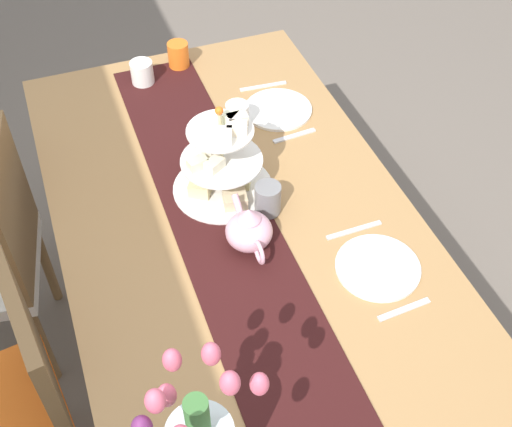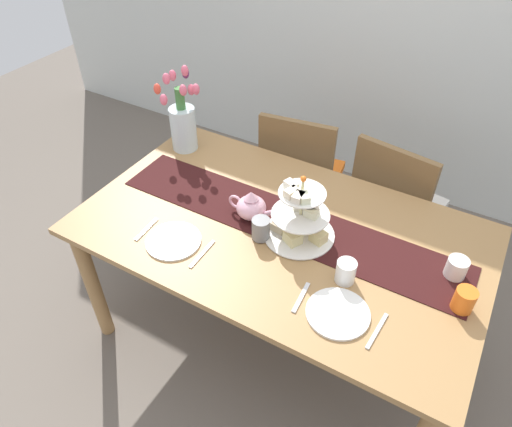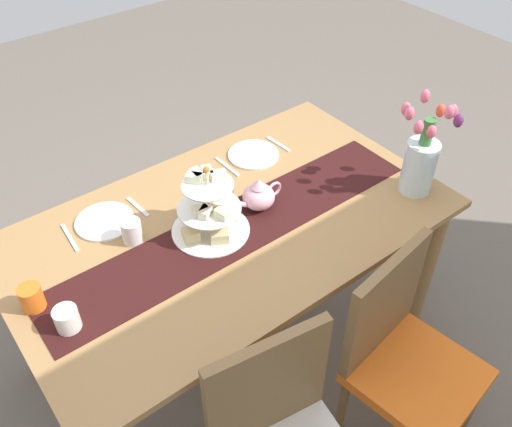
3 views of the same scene
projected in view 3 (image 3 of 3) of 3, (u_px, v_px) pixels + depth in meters
The scene contains 17 objects.
ground_plane at pixel (234, 338), 2.66m from camera, with size 8.00×8.00×0.00m, color #6B6056.
dining_table at pixel (230, 240), 2.22m from camera, with size 1.72×1.01×0.76m.
chair_left at pixel (404, 353), 2.01m from camera, with size 0.48×0.48×0.91m.
table_runner at pixel (236, 228), 2.13m from camera, with size 1.58×0.29×0.00m, color black.
tiered_cake_stand at pixel (209, 213), 2.06m from camera, with size 0.30×0.30×0.30m.
teapot at pixel (259, 196), 2.19m from camera, with size 0.24×0.13×0.14m.
tulip_vase at pixel (421, 159), 2.21m from camera, with size 0.24×0.25×0.43m.
cream_jug at pixel (67, 319), 1.75m from camera, with size 0.08×0.08×0.09m, color white.
dinner_plate_left at pixel (253, 155), 2.49m from camera, with size 0.23×0.23×0.01m, color white.
fork_left at pixel (278, 144), 2.56m from camera, with size 0.02×0.15×0.01m, color silver.
knife_left at pixel (227, 167), 2.42m from camera, with size 0.01×0.17×0.01m, color silver.
dinner_plate_right at pixel (105, 221), 2.15m from camera, with size 0.23×0.23×0.01m, color white.
fork_right at pixel (138, 207), 2.22m from camera, with size 0.02×0.15×0.01m, color silver.
knife_right at pixel (70, 237), 2.09m from camera, with size 0.01×0.17×0.01m, color silver.
mug_grey at pixel (224, 195), 2.20m from camera, with size 0.08×0.08×0.10m, color slate.
mug_white_text at pixel (132, 231), 2.05m from camera, with size 0.08×0.08×0.10m, color white.
mug_orange at pixel (32, 298), 1.81m from camera, with size 0.08×0.08×0.10m, color orange.
Camera 3 is at (0.89, 1.33, 2.22)m, focal length 38.74 mm.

